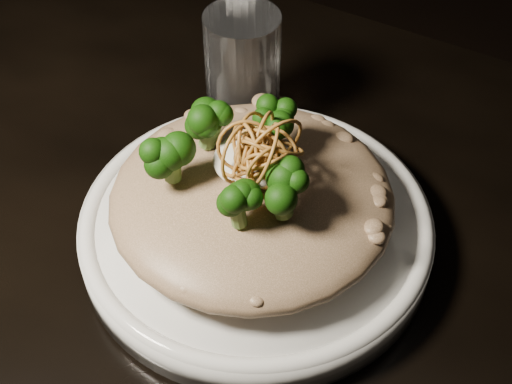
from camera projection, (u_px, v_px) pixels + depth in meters
table at (257, 379)px, 0.57m from camera, size 1.10×0.80×0.75m
plate at (256, 229)px, 0.55m from camera, size 0.27×0.27×0.03m
risotto at (252, 197)px, 0.52m from camera, size 0.21×0.21×0.05m
broccoli at (247, 155)px, 0.49m from camera, size 0.11×0.11×0.04m
cheese at (253, 160)px, 0.51m from camera, size 0.06×0.06×0.02m
shallots at (259, 147)px, 0.48m from camera, size 0.05×0.05×0.03m
drinking_glass at (243, 74)px, 0.62m from camera, size 0.08×0.08×0.11m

